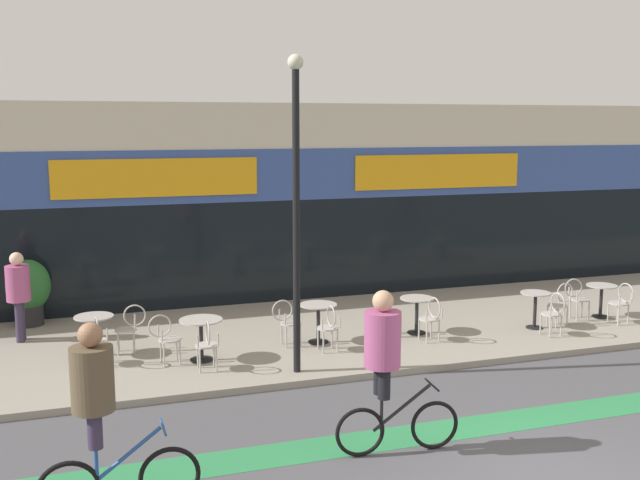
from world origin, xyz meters
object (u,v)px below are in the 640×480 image
at_px(pedestrian_near_end, 18,289).
at_px(bistro_table_2, 318,315).
at_px(cafe_chair_0_near, 96,337).
at_px(cafe_chair_2_near, 329,325).
at_px(cyclist_0, 99,405).
at_px(bistro_table_4, 535,303).
at_px(cafe_chair_5_near, 622,300).
at_px(lamp_post, 296,193).
at_px(cafe_chair_5_side, 577,296).
at_px(planter_pot, 28,290).
at_px(bistro_table_1, 201,331).
at_px(bistro_table_5, 601,294).
at_px(cyclist_2, 386,357).
at_px(cafe_chair_3_near, 431,316).
at_px(cafe_chair_4_near, 554,311).
at_px(cafe_chair_4_side, 561,301).
at_px(cafe_chair_3_side, 388,311).
at_px(cafe_chair_1_near, 207,342).
at_px(cafe_chair_1_side, 165,335).
at_px(cafe_chair_2_side, 287,319).
at_px(cafe_chair_0_side, 130,325).

bearing_deg(pedestrian_near_end, bistro_table_2, -13.65).
bearing_deg(cafe_chair_0_near, pedestrian_near_end, 26.05).
relative_size(cafe_chair_2_near, cyclist_0, 0.41).
height_order(bistro_table_4, cafe_chair_5_near, cafe_chair_5_near).
bearing_deg(bistro_table_2, lamp_post, -120.47).
bearing_deg(cafe_chair_5_side, planter_pot, 170.89).
relative_size(bistro_table_1, bistro_table_2, 1.01).
height_order(bistro_table_4, bistro_table_5, bistro_table_4).
xyz_separation_m(bistro_table_1, cyclist_2, (1.67, -4.33, 0.66)).
xyz_separation_m(cafe_chair_2_near, cafe_chair_3_near, (2.08, -0.02, 0.00)).
height_order(cafe_chair_4_near, cafe_chair_4_side, same).
xyz_separation_m(cafe_chair_3_side, cafe_chair_4_near, (3.11, -1.05, 0.00)).
bearing_deg(cafe_chair_4_near, bistro_table_1, 79.38).
bearing_deg(bistro_table_5, planter_pot, 164.51).
relative_size(cafe_chair_5_side, lamp_post, 0.17).
relative_size(bistro_table_5, cafe_chair_3_near, 0.79).
height_order(cafe_chair_2_near, planter_pot, planter_pot).
xyz_separation_m(cafe_chair_1_near, cafe_chair_3_side, (3.78, 0.98, 0.00)).
bearing_deg(cafe_chair_4_side, cafe_chair_1_side, -4.00).
height_order(cafe_chair_0_near, pedestrian_near_end, pedestrian_near_end).
height_order(bistro_table_5, planter_pot, planter_pot).
xyz_separation_m(planter_pot, cyclist_0, (1.10, -8.29, 0.42)).
distance_m(bistro_table_1, cafe_chair_4_near, 6.92).
distance_m(cafe_chair_3_side, cafe_chair_4_near, 3.28).
bearing_deg(bistro_table_1, pedestrian_near_end, 143.39).
bearing_deg(cyclist_0, cafe_chair_1_near, 65.12).
xyz_separation_m(cyclist_2, pedestrian_near_end, (-4.79, 6.64, -0.16)).
height_order(cafe_chair_2_side, pedestrian_near_end, pedestrian_near_end).
bearing_deg(cafe_chair_1_near, cafe_chair_1_side, 46.81).
bearing_deg(cyclist_2, planter_pot, 126.29).
distance_m(bistro_table_5, cafe_chair_2_side, 7.07).
bearing_deg(cafe_chair_0_near, cafe_chair_1_near, -123.31).
relative_size(bistro_table_1, cafe_chair_5_side, 0.85).
distance_m(cafe_chair_2_near, cafe_chair_4_near, 4.58).
distance_m(cafe_chair_4_near, cyclist_2, 6.39).
xyz_separation_m(bistro_table_1, cafe_chair_2_near, (2.32, -0.25, -0.03)).
height_order(bistro_table_1, bistro_table_4, same).
bearing_deg(lamp_post, cafe_chair_2_side, 80.21).
bearing_deg(cyclist_0, cyclist_2, 7.11).
bearing_deg(cyclist_0, bistro_table_2, 50.39).
xyz_separation_m(cafe_chair_4_near, cyclist_2, (-5.22, -3.62, 0.68)).
height_order(cafe_chair_4_near, cyclist_2, cyclist_2).
bearing_deg(cafe_chair_1_side, cafe_chair_3_side, 0.49).
relative_size(bistro_table_2, cyclist_0, 0.34).
distance_m(cafe_chair_2_near, lamp_post, 2.82).
relative_size(cafe_chair_0_side, cafe_chair_4_side, 1.00).
bearing_deg(cafe_chair_0_near, cafe_chair_2_side, -95.10).
bearing_deg(cafe_chair_4_side, cafe_chair_5_side, -157.53).
xyz_separation_m(cafe_chair_1_side, cafe_chair_3_near, (5.03, -0.27, 0.00)).
bearing_deg(lamp_post, cafe_chair_3_near, 16.14).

